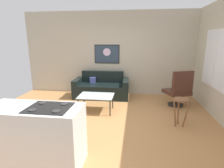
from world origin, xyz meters
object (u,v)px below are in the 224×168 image
bar_stool (180,105)px  armchair (179,90)px  wall_painting (107,54)px  couch (102,88)px  coffee_table (96,97)px

bar_stool → armchair: bearing=79.1°
armchair → wall_painting: 2.62m
couch → armchair: 2.41m
couch → bar_stool: (2.08, -1.85, 0.20)m
bar_stool → wall_painting: 3.19m
coffee_table → armchair: bearing=16.1°
wall_painting → couch: bearing=-103.0°
couch → coffee_table: bearing=-85.8°
wall_painting → armchair: bearing=-26.3°
couch → wall_painting: wall_painting is taller
coffee_table → bar_stool: (1.99, -0.60, 0.08)m
couch → armchair: size_ratio=1.72×
couch → coffee_table: 1.26m
coffee_table → wall_painting: bearing=89.4°
couch → bar_stool: bearing=-41.7°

